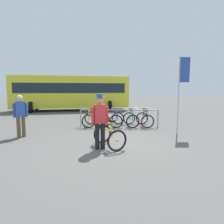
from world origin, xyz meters
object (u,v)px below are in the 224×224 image
(racked_bike_teal, at_px, (131,119))
(pedestrian_with_backpack, at_px, (20,113))
(bus_distant, at_px, (72,91))
(racked_bike_blue, at_px, (117,119))
(racked_bike_black, at_px, (145,119))
(person_with_featured_bike, at_px, (100,119))
(racked_bike_red, at_px, (103,119))
(banner_flag, at_px, (182,80))
(racked_bike_yellow, at_px, (90,119))
(featured_bicycle, at_px, (107,131))

(racked_bike_teal, relative_size, pedestrian_with_backpack, 0.68)
(bus_distant, bearing_deg, racked_bike_blue, -65.17)
(racked_bike_blue, height_order, racked_bike_black, same)
(person_with_featured_bike, relative_size, bus_distant, 0.17)
(racked_bike_black, bearing_deg, racked_bike_red, 176.76)
(racked_bike_red, distance_m, banner_flag, 4.17)
(racked_bike_blue, bearing_deg, bus_distant, 114.83)
(racked_bike_red, relative_size, pedestrian_with_backpack, 0.69)
(racked_bike_yellow, bearing_deg, person_with_featured_bike, -80.59)
(racked_bike_yellow, distance_m, featured_bicycle, 3.60)
(pedestrian_with_backpack, bearing_deg, racked_bike_teal, 23.66)
(racked_bike_yellow, height_order, racked_bike_black, same)
(racked_bike_teal, height_order, banner_flag, banner_flag)
(racked_bike_yellow, relative_size, racked_bike_teal, 1.01)
(racked_bike_yellow, bearing_deg, racked_bike_black, -3.24)
(racked_bike_blue, bearing_deg, racked_bike_black, -3.24)
(racked_bike_black, xyz_separation_m, featured_bicycle, (-1.93, -3.33, 0.12))
(bus_distant, bearing_deg, racked_bike_teal, -61.20)
(racked_bike_red, xyz_separation_m, pedestrian_with_backpack, (-3.21, -2.10, 0.57))
(racked_bike_red, xyz_separation_m, racked_bike_blue, (0.70, -0.04, 0.00))
(bus_distant, distance_m, banner_flag, 11.40)
(pedestrian_with_backpack, bearing_deg, racked_bike_black, 20.45)
(racked_bike_black, bearing_deg, racked_bike_blue, 176.76)
(racked_bike_teal, distance_m, person_with_featured_bike, 4.01)
(racked_bike_yellow, xyz_separation_m, person_with_featured_bike, (0.63, -3.80, 0.58))
(racked_bike_yellow, distance_m, bus_distant, 8.13)
(racked_bike_yellow, bearing_deg, racked_bike_blue, -3.24)
(person_with_featured_bike, bearing_deg, racked_bike_teal, 68.28)
(featured_bicycle, height_order, pedestrian_with_backpack, pedestrian_with_backpack)
(person_with_featured_bike, bearing_deg, featured_bicycle, 52.83)
(racked_bike_red, height_order, featured_bicycle, featured_bicycle)
(racked_bike_teal, bearing_deg, bus_distant, 118.80)
(racked_bike_blue, relative_size, banner_flag, 0.37)
(racked_bike_black, bearing_deg, racked_bike_yellow, 176.76)
(racked_bike_yellow, distance_m, person_with_featured_bike, 3.90)
(racked_bike_yellow, relative_size, racked_bike_blue, 0.96)
(racked_bike_red, bearing_deg, racked_bike_black, -3.24)
(racked_bike_red, bearing_deg, bus_distant, 110.55)
(pedestrian_with_backpack, height_order, bus_distant, bus_distant)
(racked_bike_black, bearing_deg, pedestrian_with_backpack, -159.55)
(racked_bike_black, relative_size, person_with_featured_bike, 0.66)
(racked_bike_yellow, bearing_deg, racked_bike_red, -3.24)
(person_with_featured_bike, xyz_separation_m, banner_flag, (3.31, 1.91, 1.28))
(person_with_featured_bike, height_order, bus_distant, bus_distant)
(pedestrian_with_backpack, bearing_deg, featured_bicycle, -21.85)
(racked_bike_teal, xyz_separation_m, banner_flag, (1.84, -1.77, 1.86))
(racked_bike_teal, distance_m, featured_bicycle, 3.59)
(racked_bike_yellow, height_order, bus_distant, bus_distant)
(featured_bicycle, bearing_deg, racked_bike_blue, 81.15)
(racked_bike_black, height_order, banner_flag, banner_flag)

